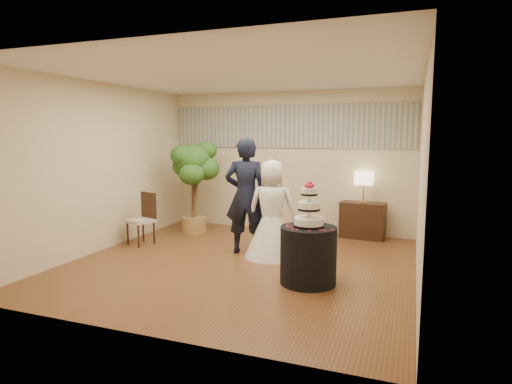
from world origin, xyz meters
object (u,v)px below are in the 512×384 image
at_px(bride, 272,209).
at_px(cake_table, 308,255).
at_px(console, 363,220).
at_px(groom, 246,196).
at_px(table_lamp, 364,187).
at_px(wedding_cake, 309,204).
at_px(side_chair, 140,219).
at_px(ficus_tree, 193,186).

distance_m(bride, cake_table, 1.38).
xyz_separation_m(cake_table, console, (0.38, 2.79, -0.04)).
bearing_deg(groom, table_lamp, -147.04).
bearing_deg(wedding_cake, bride, 129.40).
height_order(wedding_cake, console, wedding_cake).
bearing_deg(console, wedding_cake, -90.87).
distance_m(bride, side_chair, 2.44).
relative_size(bride, side_chair, 1.69).
distance_m(bride, ficus_tree, 2.28).
bearing_deg(groom, bride, 160.04).
xyz_separation_m(wedding_cake, ficus_tree, (-2.83, 2.10, -0.13)).
bearing_deg(console, table_lamp, 0.00).
relative_size(groom, bride, 1.22).
xyz_separation_m(cake_table, wedding_cake, (0.00, 0.00, 0.68)).
bearing_deg(cake_table, table_lamp, 82.18).
relative_size(console, ficus_tree, 0.44).
bearing_deg(wedding_cake, console, 82.18).
xyz_separation_m(groom, side_chair, (-1.95, -0.16, -0.49)).
distance_m(wedding_cake, ficus_tree, 3.53).
distance_m(wedding_cake, table_lamp, 2.81).
height_order(groom, side_chair, groom).
height_order(cake_table, table_lamp, table_lamp).
height_order(cake_table, side_chair, side_chair).
distance_m(groom, console, 2.48).
bearing_deg(wedding_cake, side_chair, 164.16).
bearing_deg(side_chair, ficus_tree, 90.30).
xyz_separation_m(ficus_tree, side_chair, (-0.42, -1.18, -0.47)).
relative_size(bride, ficus_tree, 0.84).
bearing_deg(table_lamp, side_chair, -152.84).
bearing_deg(side_chair, bride, 22.17).
bearing_deg(table_lamp, bride, -124.56).
height_order(console, ficus_tree, ficus_tree).
bearing_deg(ficus_tree, table_lamp, 11.99).
xyz_separation_m(console, table_lamp, (0.00, 0.00, 0.63)).
height_order(console, side_chair, side_chair).
bearing_deg(ficus_tree, bride, -28.61).
height_order(table_lamp, ficus_tree, ficus_tree).
relative_size(groom, wedding_cake, 3.19).
height_order(groom, ficus_tree, groom).
xyz_separation_m(groom, bride, (0.47, -0.06, -0.17)).
relative_size(cake_table, console, 0.92).
distance_m(bride, console, 2.19).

